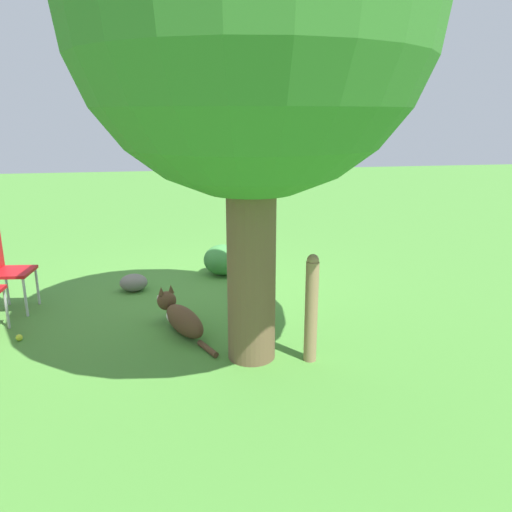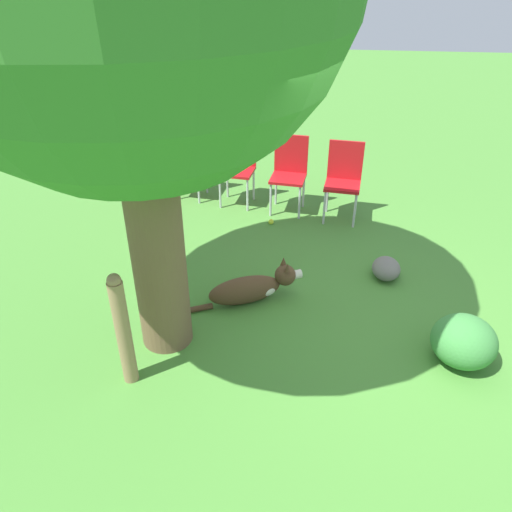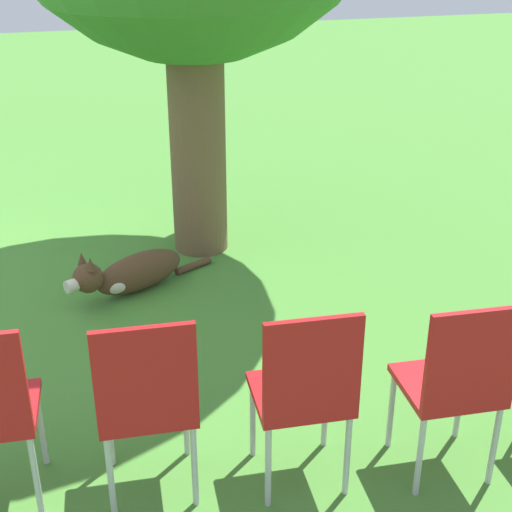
# 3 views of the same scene
# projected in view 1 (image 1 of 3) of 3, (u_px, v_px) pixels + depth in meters

# --- Properties ---
(ground_plane) EXTENTS (30.00, 30.00, 0.00)m
(ground_plane) POSITION_uv_depth(u_px,v_px,m) (204.00, 307.00, 6.00)
(ground_plane) COLOR #478433
(oak_tree) EXTENTS (3.03, 3.03, 4.56)m
(oak_tree) POSITION_uv_depth(u_px,v_px,m) (251.00, 13.00, 3.96)
(oak_tree) COLOR brown
(oak_tree) RESTS_ON ground_plane
(dog) EXTENTS (0.62, 1.18, 0.41)m
(dog) POSITION_uv_depth(u_px,v_px,m) (180.00, 317.00, 5.31)
(dog) COLOR #513823
(dog) RESTS_ON ground_plane
(fence_post) EXTENTS (0.12, 0.12, 1.04)m
(fence_post) POSITION_uv_depth(u_px,v_px,m) (311.00, 308.00, 4.58)
(fence_post) COLOR #937551
(fence_post) RESTS_ON ground_plane
(red_chair_0) EXTENTS (0.47, 0.48, 0.99)m
(red_chair_0) POSITION_uv_depth(u_px,v_px,m) (4.00, 264.00, 5.75)
(red_chair_0) COLOR #B21419
(red_chair_0) RESTS_ON ground_plane
(tennis_ball) EXTENTS (0.07, 0.07, 0.07)m
(tennis_ball) POSITION_uv_depth(u_px,v_px,m) (19.00, 338.00, 5.11)
(tennis_ball) COLOR #CCE033
(tennis_ball) RESTS_ON ground_plane
(garden_rock) EXTENTS (0.36, 0.30, 0.23)m
(garden_rock) POSITION_uv_depth(u_px,v_px,m) (134.00, 283.00, 6.53)
(garden_rock) COLOR slate
(garden_rock) RESTS_ON ground_plane
(low_shrub) EXTENTS (0.54, 0.54, 0.43)m
(low_shrub) POSITION_uv_depth(u_px,v_px,m) (223.00, 260.00, 7.17)
(low_shrub) COLOR #3D843D
(low_shrub) RESTS_ON ground_plane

